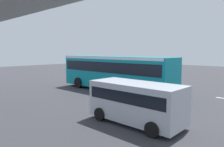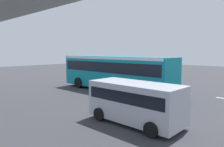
% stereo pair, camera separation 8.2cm
% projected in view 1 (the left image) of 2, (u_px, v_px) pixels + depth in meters
% --- Properties ---
extents(ground, '(80.00, 80.00, 0.00)m').
position_uv_depth(ground, '(122.00, 91.00, 18.93)').
color(ground, '#38383D').
extents(city_bus, '(11.54, 2.85, 3.15)m').
position_uv_depth(city_bus, '(115.00, 70.00, 19.01)').
color(city_bus, '#0C8493').
rests_on(city_bus, ground).
extents(parked_van, '(4.80, 2.17, 2.05)m').
position_uv_depth(parked_van, '(136.00, 100.00, 10.50)').
color(parked_van, '#B7BCC6').
rests_on(parked_van, ground).
extents(traffic_sign, '(0.08, 0.60, 2.80)m').
position_uv_depth(traffic_sign, '(111.00, 66.00, 25.44)').
color(traffic_sign, slate).
rests_on(traffic_sign, ground).
extents(lane_dash_left, '(2.00, 0.20, 0.01)m').
position_uv_depth(lane_dash_left, '(180.00, 92.00, 18.59)').
color(lane_dash_left, silver).
rests_on(lane_dash_left, ground).
extents(lane_dash_centre, '(2.00, 0.20, 0.01)m').
position_uv_depth(lane_dash_centre, '(143.00, 87.00, 21.31)').
color(lane_dash_centre, silver).
rests_on(lane_dash_centre, ground).
extents(lane_dash_right, '(2.00, 0.20, 0.01)m').
position_uv_depth(lane_dash_right, '(114.00, 83.00, 24.03)').
color(lane_dash_right, silver).
rests_on(lane_dash_right, ground).
extents(lane_dash_rightmost, '(2.00, 0.20, 0.01)m').
position_uv_depth(lane_dash_rightmost, '(91.00, 80.00, 26.74)').
color(lane_dash_rightmost, silver).
rests_on(lane_dash_rightmost, ground).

